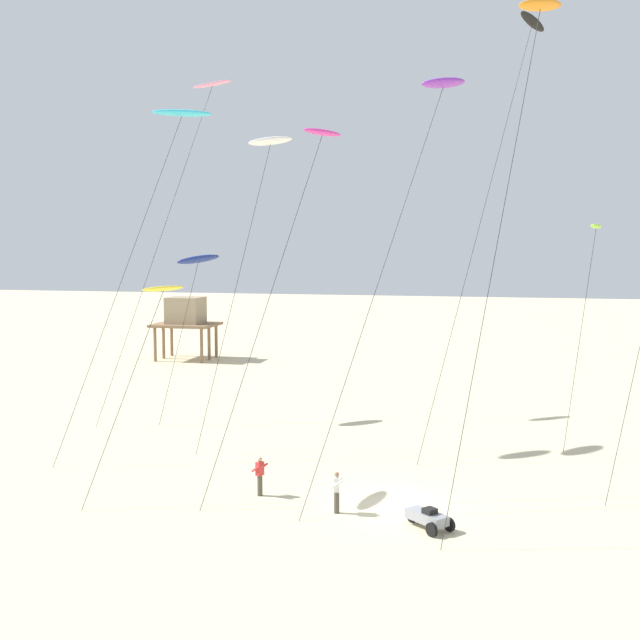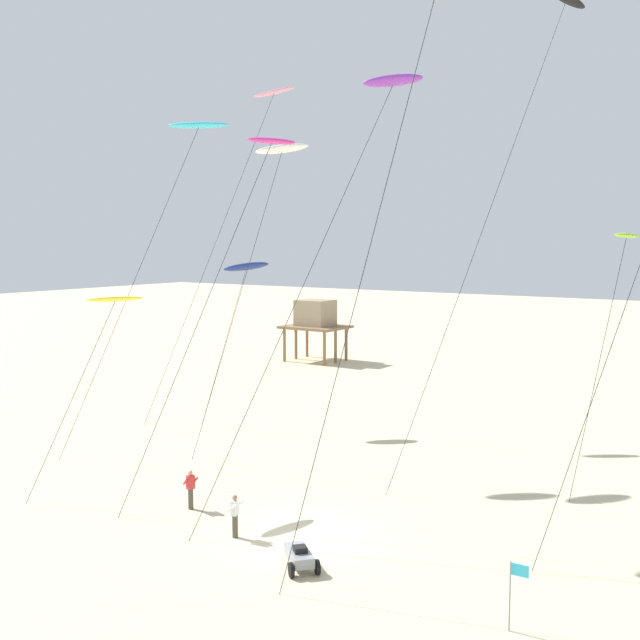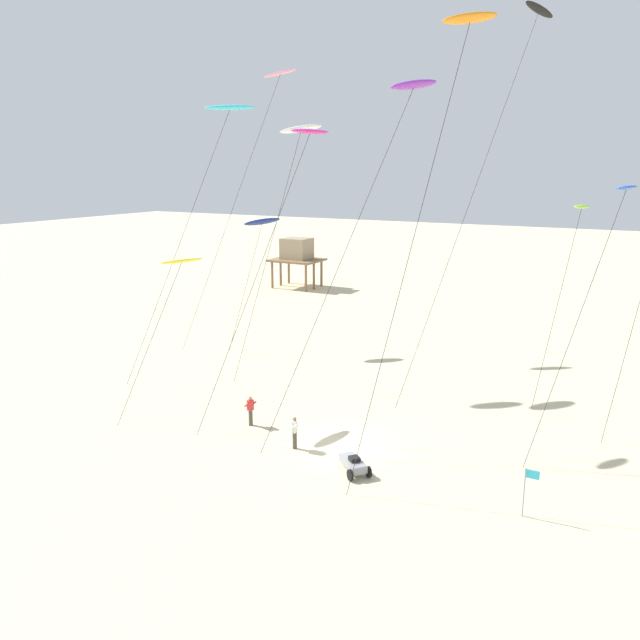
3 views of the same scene
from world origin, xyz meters
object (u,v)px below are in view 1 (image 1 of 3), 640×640
Objects in this scene: kite_navy at (198,260)px; kite_flyer_middle at (337,491)px; kite_lime at (596,230)px; kite_flyer_nearest at (260,475)px; kite_magenta at (321,137)px; kite_white at (270,143)px; kite_yellow at (163,290)px; kite_pink at (211,89)px; kite_orange at (540,11)px; kite_cyan at (182,115)px; beach_buggy at (428,518)px; kite_black at (529,34)px; stilt_house at (186,315)px; kite_purple at (443,86)px.

kite_flyer_middle is at bearing -52.53° from kite_navy.
kite_lime is 7.00× the size of kite_flyer_nearest.
kite_white reaches higher than kite_magenta.
kite_navy reaches higher than kite_yellow.
kite_pink is 1.35× the size of kite_magenta.
kite_flyer_nearest is 1.00× the size of kite_flyer_middle.
kite_orange is 25.49m from kite_pink.
kite_cyan is 9.02× the size of beach_buggy.
kite_navy is at bearing 178.94° from kite_black.
kite_white is (4.31, 1.65, -1.33)m from kite_cyan.
kite_cyan reaches higher than kite_yellow.
kite_yellow reaches higher than stilt_house.
kite_lime is at bearing 63.79° from beach_buggy.
kite_cyan is at bearing 129.34° from kite_flyer_nearest.
kite_navy is (-1.47, 5.76, -7.64)m from kite_cyan.
kite_lime is 22.67m from kite_navy.
kite_flyer_middle is at bearing -59.99° from stilt_house.
kite_black is at bearing -38.43° from stilt_house.
kite_magenta is (8.58, -5.01, -2.01)m from kite_cyan.
kite_cyan is at bearing -169.17° from kite_lime.
kite_orange is 14.83m from kite_lime.
kite_purple is (-7.34, -7.80, 6.15)m from kite_lime.
kite_purple is 10.98m from kite_white.
stilt_house is (-18.48, 36.82, 3.19)m from kite_flyer_nearest.
kite_black is (19.17, -3.29, 1.48)m from kite_pink.
kite_black reaches higher than kite_flyer_nearest.
beach_buggy is (9.62, -12.13, -15.52)m from kite_white.
kite_cyan is 10.55× the size of kite_flyer_middle.
kite_pink is 3.68× the size of stilt_house.
kite_lime is 0.55× the size of kite_pink.
kite_white is 8.47× the size of beach_buggy.
kite_pink is (-22.70, 4.67, 8.91)m from kite_lime.
kite_magenta is at bearing 57.79° from kite_flyer_nearest.
kite_yellow is 0.54× the size of kite_white.
kite_flyer_nearest is at bearing -122.21° from kite_magenta.
kite_pink is 26.91m from kite_flyer_nearest.
kite_purple is at bearing 91.68° from beach_buggy.
kite_pink is 10.16m from kite_white.
kite_lime reaches higher than stilt_house.
kite_pink is 29.11m from kite_flyer_middle.
stilt_house is at bearing 112.41° from kite_cyan.
kite_purple reaches higher than kite_flyer_middle.
kite_black is (3.81, 9.18, 4.25)m from kite_purple.
kite_cyan is at bearing -159.09° from kite_white.
kite_black is at bearing 77.17° from beach_buggy.
kite_lime is 19.51m from beach_buggy.
kite_flyer_middle is (3.62, -1.43, 0.00)m from kite_flyer_nearest.
kite_purple is 14.99m from kite_yellow.
kite_pink is 31.66m from beach_buggy.
kite_black is 26.81m from beach_buggy.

